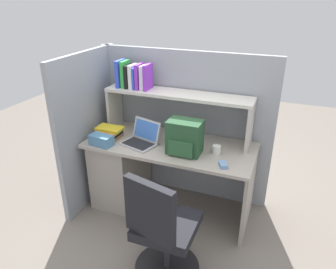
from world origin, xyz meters
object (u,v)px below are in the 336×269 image
at_px(computer_mouse, 223,165).
at_px(paper_cup, 216,150).
at_px(office_chair, 163,235).
at_px(tissue_box, 101,140).
at_px(laptop, 141,139).
at_px(backpack, 184,138).

distance_m(computer_mouse, paper_cup, 0.23).
bearing_deg(office_chair, computer_mouse, -102.46).
relative_size(computer_mouse, tissue_box, 0.47).
bearing_deg(computer_mouse, tissue_box, 155.39).
bearing_deg(computer_mouse, office_chair, -142.41).
xyz_separation_m(computer_mouse, tissue_box, (-1.16, -0.02, 0.03)).
bearing_deg(paper_cup, tissue_box, -168.01).
height_order(paper_cup, office_chair, office_chair).
height_order(laptop, tissue_box, laptop).
distance_m(backpack, tissue_box, 0.79).
xyz_separation_m(backpack, office_chair, (0.08, -0.71, -0.48)).
distance_m(computer_mouse, office_chair, 0.76).
height_order(paper_cup, tissue_box, tissue_box).
xyz_separation_m(paper_cup, tissue_box, (-1.05, -0.22, 0.01)).
relative_size(paper_cup, tissue_box, 0.37).
height_order(laptop, computer_mouse, laptop).
distance_m(tissue_box, office_chair, 1.10).
bearing_deg(paper_cup, backpack, -162.54).
xyz_separation_m(tissue_box, office_chair, (0.86, -0.57, -0.39)).
xyz_separation_m(computer_mouse, office_chair, (-0.30, -0.60, -0.35)).
bearing_deg(computer_mouse, backpack, 137.61).
distance_m(backpack, office_chair, 0.86).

